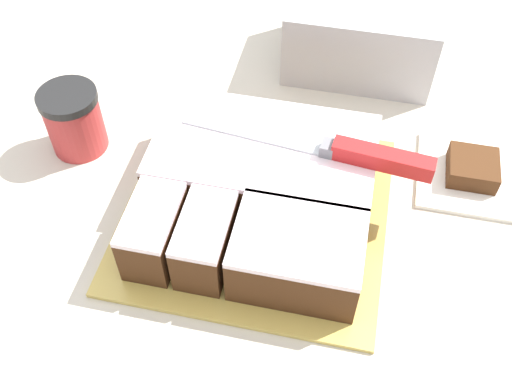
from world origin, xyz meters
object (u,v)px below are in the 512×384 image
(brownie, at_px, (473,168))
(storage_box, at_px, (362,31))
(cake, at_px, (259,191))
(knife, at_px, (359,154))
(cake_board, at_px, (256,212))
(coffee_cup, at_px, (74,120))

(brownie, xyz_separation_m, storage_box, (-0.17, 0.21, 0.04))
(cake, xyz_separation_m, knife, (0.11, 0.04, 0.05))
(brownie, bearing_deg, knife, -153.50)
(cake_board, distance_m, storage_box, 0.35)
(coffee_cup, xyz_separation_m, storage_box, (0.35, 0.27, 0.01))
(knife, bearing_deg, cake, 27.27)
(cake_board, bearing_deg, brownie, 24.36)
(cake, bearing_deg, coffee_cup, 166.41)
(storage_box, bearing_deg, coffee_cup, -143.08)
(cake, relative_size, coffee_cup, 2.94)
(cake, height_order, storage_box, storage_box)
(cake, bearing_deg, brownie, 24.11)
(knife, relative_size, brownie, 4.92)
(cake_board, height_order, knife, knife)
(cake, xyz_separation_m, brownie, (0.26, 0.12, -0.02))
(cake_board, bearing_deg, storage_box, 74.48)
(cake_board, distance_m, knife, 0.15)
(cake_board, xyz_separation_m, knife, (0.11, 0.04, 0.08))
(cake_board, relative_size, knife, 1.05)
(brownie, bearing_deg, cake, -155.89)
(cake, height_order, brownie, cake)
(knife, distance_m, coffee_cup, 0.38)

